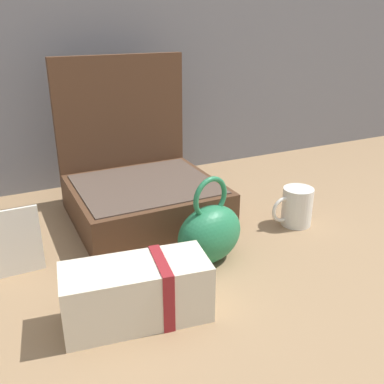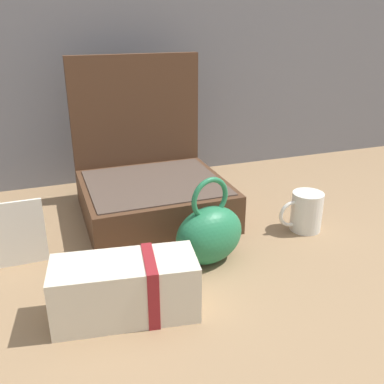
{
  "view_description": "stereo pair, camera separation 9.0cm",
  "coord_description": "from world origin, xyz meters",
  "px_view_note": "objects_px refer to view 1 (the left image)",
  "views": [
    {
      "loc": [
        -0.39,
        -0.77,
        0.5
      ],
      "look_at": [
        -0.02,
        -0.02,
        0.16
      ],
      "focal_mm": 40.23,
      "sensor_mm": 36.0,
      "label": 1
    },
    {
      "loc": [
        -0.3,
        -0.8,
        0.5
      ],
      "look_at": [
        -0.02,
        -0.02,
        0.16
      ],
      "focal_mm": 40.23,
      "sensor_mm": 36.0,
      "label": 2
    }
  ],
  "objects_px": {
    "coffee_mug": "(296,207)",
    "info_card_left": "(9,244)",
    "cream_toiletry_bag": "(139,292)",
    "open_suitcase": "(140,185)",
    "teal_pouch_handbag": "(210,233)"
  },
  "relations": [
    {
      "from": "coffee_mug",
      "to": "info_card_left",
      "type": "xyz_separation_m",
      "value": [
        -0.68,
        0.07,
        0.02
      ]
    },
    {
      "from": "cream_toiletry_bag",
      "to": "coffee_mug",
      "type": "distance_m",
      "value": 0.52
    },
    {
      "from": "open_suitcase",
      "to": "cream_toiletry_bag",
      "type": "xyz_separation_m",
      "value": [
        -0.15,
        -0.41,
        -0.03
      ]
    },
    {
      "from": "coffee_mug",
      "to": "open_suitcase",
      "type": "bearing_deg",
      "value": 145.2
    },
    {
      "from": "info_card_left",
      "to": "cream_toiletry_bag",
      "type": "bearing_deg",
      "value": -52.83
    },
    {
      "from": "cream_toiletry_bag",
      "to": "coffee_mug",
      "type": "bearing_deg",
      "value": 20.01
    },
    {
      "from": "teal_pouch_handbag",
      "to": "cream_toiletry_bag",
      "type": "height_order",
      "value": "teal_pouch_handbag"
    },
    {
      "from": "open_suitcase",
      "to": "coffee_mug",
      "type": "relative_size",
      "value": 3.51
    },
    {
      "from": "teal_pouch_handbag",
      "to": "cream_toiletry_bag",
      "type": "bearing_deg",
      "value": -149.97
    },
    {
      "from": "teal_pouch_handbag",
      "to": "info_card_left",
      "type": "bearing_deg",
      "value": 162.17
    },
    {
      "from": "cream_toiletry_bag",
      "to": "info_card_left",
      "type": "relative_size",
      "value": 1.8
    },
    {
      "from": "info_card_left",
      "to": "open_suitcase",
      "type": "bearing_deg",
      "value": 25.2
    },
    {
      "from": "coffee_mug",
      "to": "info_card_left",
      "type": "bearing_deg",
      "value": 174.31
    },
    {
      "from": "open_suitcase",
      "to": "coffee_mug",
      "type": "height_order",
      "value": "open_suitcase"
    },
    {
      "from": "cream_toiletry_bag",
      "to": "info_card_left",
      "type": "height_order",
      "value": "info_card_left"
    }
  ]
}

